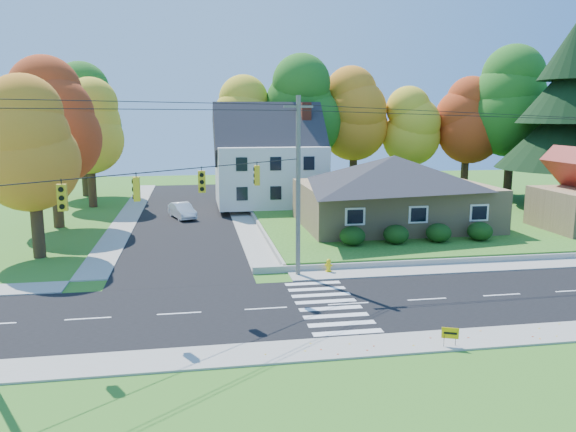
% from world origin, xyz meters
% --- Properties ---
extents(ground, '(120.00, 120.00, 0.00)m').
position_xyz_m(ground, '(0.00, 0.00, 0.00)').
color(ground, '#3D7923').
extents(road_main, '(90.00, 8.00, 0.02)m').
position_xyz_m(road_main, '(0.00, 0.00, 0.01)').
color(road_main, black).
rests_on(road_main, ground).
extents(road_cross, '(8.00, 44.00, 0.02)m').
position_xyz_m(road_cross, '(-8.00, 26.00, 0.01)').
color(road_cross, black).
rests_on(road_cross, ground).
extents(sidewalk_north, '(90.00, 2.00, 0.08)m').
position_xyz_m(sidewalk_north, '(0.00, 5.00, 0.04)').
color(sidewalk_north, '#9C9A90').
rests_on(sidewalk_north, ground).
extents(sidewalk_south, '(90.00, 2.00, 0.08)m').
position_xyz_m(sidewalk_south, '(0.00, -5.00, 0.04)').
color(sidewalk_south, '#9C9A90').
rests_on(sidewalk_south, ground).
extents(lawn, '(30.00, 30.00, 0.50)m').
position_xyz_m(lawn, '(13.00, 21.00, 0.25)').
color(lawn, '#3D7923').
rests_on(lawn, ground).
extents(ranch_house, '(14.60, 10.60, 5.40)m').
position_xyz_m(ranch_house, '(8.00, 16.00, 3.27)').
color(ranch_house, tan).
rests_on(ranch_house, lawn).
extents(colonial_house, '(10.40, 8.40, 9.60)m').
position_xyz_m(colonial_house, '(0.04, 28.00, 4.58)').
color(colonial_house, silver).
rests_on(colonial_house, lawn).
extents(hedge_row, '(10.70, 1.70, 1.27)m').
position_xyz_m(hedge_row, '(7.50, 9.80, 1.14)').
color(hedge_row, '#163A10').
rests_on(hedge_row, lawn).
extents(traffic_infrastructure, '(38.10, 10.66, 10.00)m').
position_xyz_m(traffic_infrastructure, '(-0.15, 1.35, 5.15)').
color(traffic_infrastructure, '#666059').
rests_on(traffic_infrastructure, ground).
extents(tree_lot_0, '(6.72, 6.72, 12.51)m').
position_xyz_m(tree_lot_0, '(-2.00, 34.00, 8.31)').
color(tree_lot_0, '#3F2A19').
rests_on(tree_lot_0, lawn).
extents(tree_lot_1, '(7.84, 7.84, 14.60)m').
position_xyz_m(tree_lot_1, '(4.00, 33.00, 9.61)').
color(tree_lot_1, '#3F2A19').
rests_on(tree_lot_1, lawn).
extents(tree_lot_2, '(7.28, 7.28, 13.56)m').
position_xyz_m(tree_lot_2, '(10.00, 34.00, 8.96)').
color(tree_lot_2, '#3F2A19').
rests_on(tree_lot_2, lawn).
extents(tree_lot_3, '(6.16, 6.16, 11.47)m').
position_xyz_m(tree_lot_3, '(16.00, 33.00, 7.65)').
color(tree_lot_3, '#3F2A19').
rests_on(tree_lot_3, lawn).
extents(tree_lot_4, '(6.72, 6.72, 12.51)m').
position_xyz_m(tree_lot_4, '(22.00, 32.00, 8.31)').
color(tree_lot_4, '#3F2A19').
rests_on(tree_lot_4, lawn).
extents(tree_lot_5, '(8.40, 8.40, 15.64)m').
position_xyz_m(tree_lot_5, '(26.00, 30.00, 10.27)').
color(tree_lot_5, '#3F2A19').
rests_on(tree_lot_5, lawn).
extents(conifer_east_a, '(12.80, 12.80, 16.96)m').
position_xyz_m(conifer_east_a, '(27.00, 22.00, 9.39)').
color(conifer_east_a, '#3F2A19').
rests_on(conifer_east_a, lawn).
extents(tree_west_0, '(6.16, 6.16, 11.47)m').
position_xyz_m(tree_west_0, '(-17.00, 12.00, 7.15)').
color(tree_west_0, '#3F2A19').
rests_on(tree_west_0, ground).
extents(tree_west_1, '(7.28, 7.28, 13.56)m').
position_xyz_m(tree_west_1, '(-18.00, 22.00, 8.46)').
color(tree_west_1, '#3F2A19').
rests_on(tree_west_1, ground).
extents(tree_west_2, '(6.72, 6.72, 12.51)m').
position_xyz_m(tree_west_2, '(-17.00, 32.00, 7.81)').
color(tree_west_2, '#3F2A19').
rests_on(tree_west_2, ground).
extents(tree_west_3, '(7.84, 7.84, 14.60)m').
position_xyz_m(tree_west_3, '(-19.00, 40.00, 9.11)').
color(tree_west_3, '#3F2A19').
rests_on(tree_west_3, ground).
extents(white_car, '(2.65, 4.35, 1.35)m').
position_xyz_m(white_car, '(-8.23, 24.20, 0.70)').
color(white_car, silver).
rests_on(white_car, road_cross).
extents(fire_hydrant, '(0.47, 0.36, 0.82)m').
position_xyz_m(fire_hydrant, '(0.34, 5.46, 0.39)').
color(fire_hydrant, yellow).
rests_on(fire_hydrant, ground).
extents(yard_sign, '(0.62, 0.28, 0.82)m').
position_xyz_m(yard_sign, '(2.51, -5.61, 0.59)').
color(yard_sign, black).
rests_on(yard_sign, ground).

